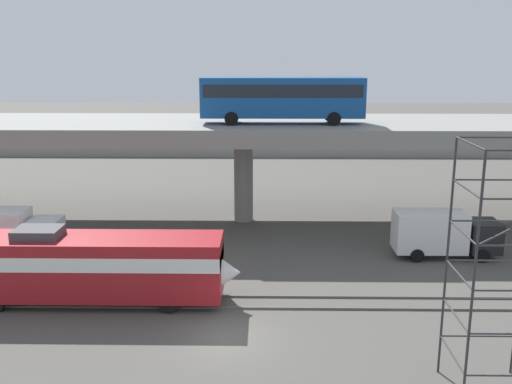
# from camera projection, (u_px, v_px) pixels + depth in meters

# --- Properties ---
(ground_plane) EXTENTS (260.00, 260.00, 0.00)m
(ground_plane) POSITION_uv_depth(u_px,v_px,m) (228.00, 338.00, 27.78)
(ground_plane) COLOR #4C4944
(rail_strip_near) EXTENTS (110.00, 0.12, 0.12)m
(rail_strip_near) POSITION_uv_depth(u_px,v_px,m) (232.00, 308.00, 30.92)
(rail_strip_near) COLOR #59544C
(rail_strip_near) RESTS_ON ground_plane
(rail_strip_far) EXTENTS (110.00, 0.12, 0.12)m
(rail_strip_far) POSITION_uv_depth(u_px,v_px,m) (234.00, 296.00, 32.39)
(rail_strip_far) COLOR #59544C
(rail_strip_far) RESTS_ON ground_plane
(train_locomotive) EXTENTS (15.47, 3.04, 4.18)m
(train_locomotive) POSITION_uv_depth(u_px,v_px,m) (100.00, 264.00, 31.27)
(train_locomotive) COLOR maroon
(train_locomotive) RESTS_ON ground_plane
(highway_overpass) EXTENTS (96.00, 11.33, 7.99)m
(highway_overpass) POSITION_uv_depth(u_px,v_px,m) (243.00, 131.00, 45.53)
(highway_overpass) COLOR gray
(highway_overpass) RESTS_ON ground_plane
(transit_bus_on_overpass) EXTENTS (12.00, 2.68, 3.40)m
(transit_bus_on_overpass) POSITION_uv_depth(u_px,v_px,m) (282.00, 96.00, 43.23)
(transit_bus_on_overpass) COLOR #14478C
(transit_bus_on_overpass) RESTS_ON highway_overpass
(service_truck_west) EXTENTS (6.80, 2.46, 3.04)m
(service_truck_west) POSITION_uv_depth(u_px,v_px,m) (6.00, 231.00, 38.94)
(service_truck_west) COLOR silver
(service_truck_west) RESTS_ON ground_plane
(service_truck_east) EXTENTS (6.80, 2.46, 3.04)m
(service_truck_east) POSITION_uv_depth(u_px,v_px,m) (443.00, 233.00, 38.48)
(service_truck_east) COLOR black
(service_truck_east) RESTS_ON ground_plane
(scaffolding_tower) EXTENTS (3.16, 3.16, 10.11)m
(scaffolding_tower) POSITION_uv_depth(u_px,v_px,m) (501.00, 267.00, 22.03)
(scaffolding_tower) COLOR #2D2D30
(scaffolding_tower) RESTS_ON ground_plane
(pier_parking_lot) EXTENTS (74.39, 13.09, 1.26)m
(pier_parking_lot) POSITION_uv_depth(u_px,v_px,m) (253.00, 145.00, 81.09)
(pier_parking_lot) COLOR gray
(pier_parking_lot) RESTS_ON ground_plane
(parked_car_0) EXTENTS (4.70, 2.00, 1.50)m
(parked_car_0) POSITION_uv_depth(u_px,v_px,m) (217.00, 136.00, 79.89)
(parked_car_0) COLOR maroon
(parked_car_0) RESTS_ON pier_parking_lot
(parked_car_1) EXTENTS (4.16, 1.92, 1.50)m
(parked_car_1) POSITION_uv_depth(u_px,v_px,m) (286.00, 132.00, 83.58)
(parked_car_1) COLOR #0C4C26
(parked_car_1) RESTS_ON pier_parking_lot
(parked_car_2) EXTENTS (4.42, 1.86, 1.50)m
(parked_car_2) POSITION_uv_depth(u_px,v_px,m) (158.00, 135.00, 80.66)
(parked_car_2) COLOR #B7B7BC
(parked_car_2) RESTS_ON pier_parking_lot
(parked_car_3) EXTENTS (4.66, 1.87, 1.50)m
(parked_car_3) POSITION_uv_depth(u_px,v_px,m) (295.00, 134.00, 81.31)
(parked_car_3) COLOR #9E998C
(parked_car_3) RESTS_ON pier_parking_lot
(parked_car_4) EXTENTS (4.15, 1.88, 1.50)m
(parked_car_4) POSITION_uv_depth(u_px,v_px,m) (363.00, 137.00, 78.17)
(parked_car_4) COLOR #0C4C26
(parked_car_4) RESTS_ON pier_parking_lot
(parked_car_5) EXTENTS (4.49, 1.95, 1.50)m
(parked_car_5) POSITION_uv_depth(u_px,v_px,m) (430.00, 133.00, 82.50)
(parked_car_5) COLOR #0C4C26
(parked_car_5) RESTS_ON pier_parking_lot
(harbor_water) EXTENTS (140.00, 36.00, 0.01)m
(harbor_water) POSITION_uv_depth(u_px,v_px,m) (256.00, 128.00, 103.59)
(harbor_water) COLOR #385B7A
(harbor_water) RESTS_ON ground_plane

